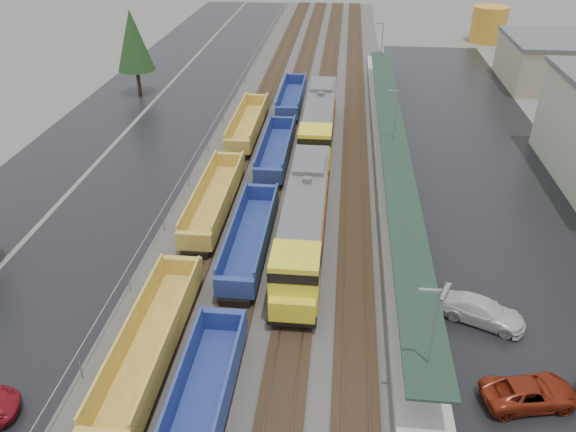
% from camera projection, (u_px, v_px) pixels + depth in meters
% --- Properties ---
extents(ballast_strip, '(20.00, 160.00, 0.08)m').
position_uv_depth(ballast_strip, '(303.00, 127.00, 65.51)').
color(ballast_strip, '#302D2B').
rests_on(ballast_strip, ground).
extents(trackbed, '(14.60, 160.00, 0.22)m').
position_uv_depth(trackbed, '(303.00, 126.00, 65.45)').
color(trackbed, black).
rests_on(trackbed, ground).
extents(west_parking_lot, '(10.00, 160.00, 0.02)m').
position_uv_depth(west_parking_lot, '(178.00, 123.00, 66.84)').
color(west_parking_lot, black).
rests_on(west_parking_lot, ground).
extents(west_road, '(9.00, 160.00, 0.02)m').
position_uv_depth(west_road, '(97.00, 119.00, 67.72)').
color(west_road, black).
rests_on(west_road, ground).
extents(east_commuter_lot, '(16.00, 100.00, 0.02)m').
position_uv_depth(east_commuter_lot, '(487.00, 172.00, 55.30)').
color(east_commuter_lot, black).
rests_on(east_commuter_lot, ground).
extents(station_platform, '(3.00, 80.00, 8.00)m').
position_uv_depth(station_platform, '(391.00, 161.00, 55.77)').
color(station_platform, '#9E9B93').
rests_on(station_platform, ground).
extents(chainlink_fence, '(0.08, 160.04, 2.02)m').
position_uv_depth(chainlink_fence, '(220.00, 116.00, 64.21)').
color(chainlink_fence, gray).
rests_on(chainlink_fence, ground).
extents(tree_west_far, '(4.84, 4.84, 11.00)m').
position_uv_depth(tree_west_far, '(133.00, 40.00, 72.50)').
color(tree_west_far, '#332316').
rests_on(tree_west_far, ground).
extents(tree_east, '(4.40, 4.40, 10.00)m').
position_uv_depth(tree_east, '(572.00, 86.00, 58.08)').
color(tree_east, '#332316').
rests_on(tree_east, ground).
extents(locomotive_lead, '(3.16, 20.82, 4.71)m').
position_uv_depth(locomotive_lead, '(304.00, 222.00, 42.24)').
color(locomotive_lead, black).
rests_on(locomotive_lead, ground).
extents(locomotive_trail, '(3.16, 20.82, 4.71)m').
position_uv_depth(locomotive_trail, '(319.00, 122.00, 60.23)').
color(locomotive_trail, black).
rests_on(locomotive_trail, ground).
extents(well_string_yellow, '(2.76, 85.39, 2.45)m').
position_uv_depth(well_string_yellow, '(151.00, 343.00, 32.92)').
color(well_string_yellow, olive).
rests_on(well_string_yellow, ground).
extents(well_string_blue, '(2.76, 96.42, 2.44)m').
position_uv_depth(well_string_blue, '(230.00, 308.00, 35.65)').
color(well_string_blue, navy).
rests_on(well_string_blue, ground).
extents(storage_tank, '(6.09, 6.09, 6.09)m').
position_uv_depth(storage_tank, '(489.00, 24.00, 99.91)').
color(storage_tank, '#C28A26').
rests_on(storage_tank, ground).
extents(parked_car_east_b, '(3.45, 5.60, 1.45)m').
position_uv_depth(parked_car_east_b, '(530.00, 393.00, 30.32)').
color(parked_car_east_b, maroon).
rests_on(parked_car_east_b, ground).
extents(parked_car_east_c, '(4.21, 5.85, 1.57)m').
position_uv_depth(parked_car_east_c, '(482.00, 311.00, 36.02)').
color(parked_car_east_c, silver).
rests_on(parked_car_east_c, ground).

